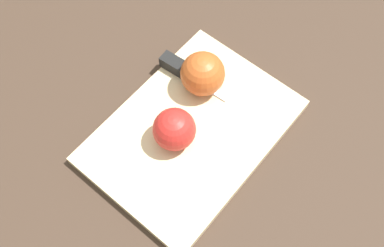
% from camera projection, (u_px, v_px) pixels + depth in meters
% --- Properties ---
extents(ground_plane, '(4.00, 4.00, 0.00)m').
position_uv_depth(ground_plane, '(192.00, 134.00, 0.77)').
color(ground_plane, '#38281E').
extents(cutting_board, '(0.37, 0.28, 0.02)m').
position_uv_depth(cutting_board, '(192.00, 131.00, 0.76)').
color(cutting_board, '#D1B789').
rests_on(cutting_board, ground_plane).
extents(apple_half_left, '(0.07, 0.07, 0.07)m').
position_uv_depth(apple_half_left, '(174.00, 129.00, 0.72)').
color(apple_half_left, red).
rests_on(apple_half_left, cutting_board).
extents(apple_half_right, '(0.08, 0.08, 0.08)m').
position_uv_depth(apple_half_right, '(203.00, 74.00, 0.76)').
color(apple_half_right, '#AD4C1E').
rests_on(apple_half_right, cutting_board).
extents(knife, '(0.02, 0.14, 0.02)m').
position_uv_depth(knife, '(179.00, 67.00, 0.80)').
color(knife, silver).
rests_on(knife, cutting_board).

